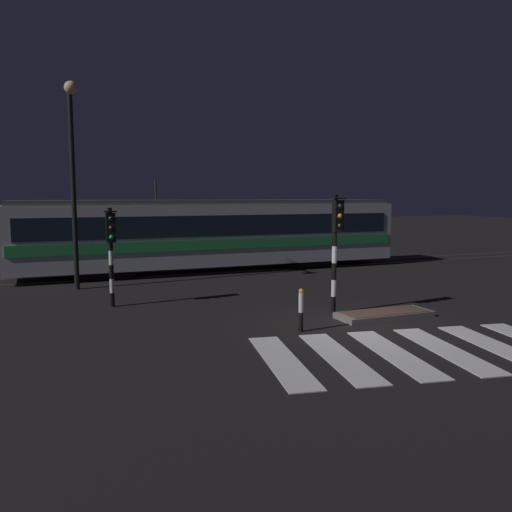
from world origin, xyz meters
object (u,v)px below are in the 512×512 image
(tram, at_px, (214,233))
(bollard_island_edge, at_px, (301,310))
(traffic_light_median_centre, at_px, (336,236))
(street_lamp_trackside_left, at_px, (73,162))
(traffic_light_corner_far_left, at_px, (111,242))

(tram, relative_size, bollard_island_edge, 15.95)
(traffic_light_median_centre, xyz_separation_m, street_lamp_trackside_left, (-6.78, 6.81, 2.33))
(street_lamp_trackside_left, bearing_deg, bollard_island_edge, -59.17)
(traffic_light_corner_far_left, xyz_separation_m, tram, (5.27, 6.28, -0.28))
(street_lamp_trackside_left, xyz_separation_m, tram, (6.12, 2.81, -2.87))
(street_lamp_trackside_left, distance_m, tram, 7.32)
(street_lamp_trackside_left, bearing_deg, traffic_light_corner_far_left, -76.35)
(street_lamp_trackside_left, relative_size, bollard_island_edge, 6.58)
(bollard_island_edge, bearing_deg, tram, 83.88)
(traffic_light_median_centre, bearing_deg, street_lamp_trackside_left, 134.89)
(tram, bearing_deg, street_lamp_trackside_left, -155.35)
(traffic_light_median_centre, height_order, tram, tram)
(traffic_light_corner_far_left, distance_m, street_lamp_trackside_left, 4.42)
(traffic_light_corner_far_left, relative_size, traffic_light_median_centre, 0.89)
(bollard_island_edge, bearing_deg, traffic_light_median_centre, 38.03)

